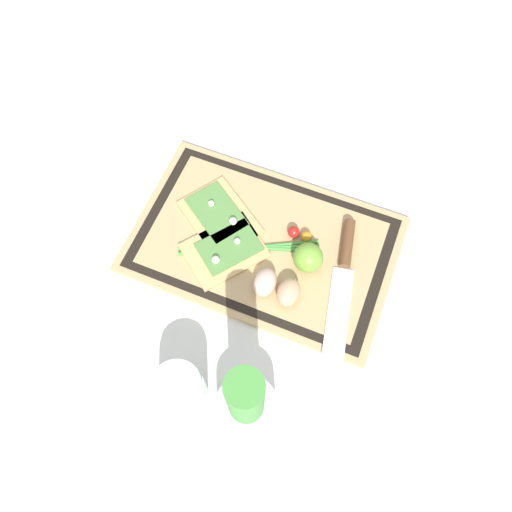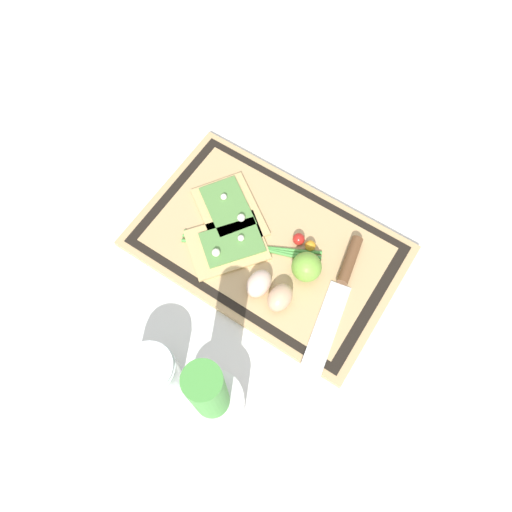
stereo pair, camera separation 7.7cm
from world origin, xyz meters
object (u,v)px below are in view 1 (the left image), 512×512
at_px(knife, 345,264).
at_px(egg_brown, 288,292).
at_px(lime, 308,258).
at_px(cherry_tomato_red, 294,232).
at_px(pizza_slice_near, 219,216).
at_px(pizza_slice_far, 225,250).
at_px(egg_pink, 265,282).
at_px(sauce_jar, 180,391).
at_px(cherry_tomato_yellow, 306,236).
at_px(herb_pot, 246,404).

xyz_separation_m(knife, egg_brown, (0.08, 0.10, 0.01)).
height_order(egg_brown, lime, lime).
distance_m(egg_brown, cherry_tomato_red, 0.13).
distance_m(pizza_slice_near, pizza_slice_far, 0.08).
height_order(pizza_slice_near, pizza_slice_far, same).
xyz_separation_m(egg_pink, sauce_jar, (0.06, 0.24, 0.00)).
bearing_deg(egg_pink, pizza_slice_near, -36.85).
height_order(egg_pink, sauce_jar, sauce_jar).
height_order(knife, cherry_tomato_yellow, same).
height_order(knife, lime, lime).
height_order(pizza_slice_far, egg_pink, egg_pink).
distance_m(knife, herb_pot, 0.33).
distance_m(egg_brown, sauce_jar, 0.26).
distance_m(pizza_slice_near, egg_pink, 0.17).
distance_m(cherry_tomato_red, herb_pot, 0.35).
bearing_deg(herb_pot, knife, -102.66).
bearing_deg(pizza_slice_far, sauce_jar, 97.77).
distance_m(knife, egg_brown, 0.13).
distance_m(pizza_slice_far, sauce_jar, 0.28).
distance_m(pizza_slice_far, lime, 0.16).
xyz_separation_m(knife, lime, (0.07, 0.02, 0.02)).
xyz_separation_m(pizza_slice_far, lime, (-0.16, -0.03, 0.02)).
height_order(pizza_slice_far, sauce_jar, sauce_jar).
xyz_separation_m(pizza_slice_far, herb_pot, (-0.15, 0.26, 0.06)).
height_order(lime, cherry_tomato_red, lime).
bearing_deg(cherry_tomato_yellow, knife, 163.12).
xyz_separation_m(pizza_slice_far, egg_brown, (-0.15, 0.04, 0.02)).
bearing_deg(lime, pizza_slice_near, -8.80).
relative_size(pizza_slice_near, egg_pink, 3.38).
bearing_deg(pizza_slice_near, egg_pink, 143.15).
bearing_deg(pizza_slice_near, cherry_tomato_red, -172.98).
relative_size(egg_brown, cherry_tomato_red, 2.39).
height_order(pizza_slice_near, cherry_tomato_yellow, pizza_slice_near).
distance_m(knife, egg_pink, 0.16).
bearing_deg(egg_brown, knife, -128.41).
relative_size(egg_pink, lime, 1.00).
distance_m(pizza_slice_near, cherry_tomato_red, 0.15).
bearing_deg(sauce_jar, lime, -110.88).
relative_size(lime, herb_pot, 0.23).
xyz_separation_m(egg_brown, herb_pot, (-0.01, 0.22, 0.05)).
distance_m(knife, lime, 0.07).
bearing_deg(knife, pizza_slice_near, -1.54).
xyz_separation_m(egg_pink, herb_pot, (-0.05, 0.22, 0.05)).
distance_m(egg_pink, cherry_tomato_yellow, 0.13).
bearing_deg(cherry_tomato_red, knife, 167.21).
xyz_separation_m(cherry_tomato_yellow, sauce_jar, (0.10, 0.36, 0.01)).
distance_m(cherry_tomato_red, sauce_jar, 0.37).
distance_m(knife, cherry_tomato_yellow, 0.09).
bearing_deg(herb_pot, pizza_slice_near, -59.29).
bearing_deg(herb_pot, sauce_jar, 7.60).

